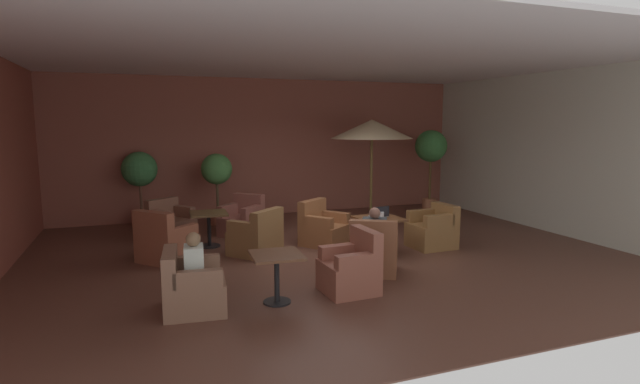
# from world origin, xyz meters

# --- Properties ---
(ground_plane) EXTENTS (10.55, 8.57, 0.02)m
(ground_plane) POSITION_xyz_m (0.00, 0.00, -0.01)
(ground_plane) COLOR brown
(wall_back_brick) EXTENTS (10.55, 0.08, 3.45)m
(wall_back_brick) POSITION_xyz_m (0.00, 4.25, 1.72)
(wall_back_brick) COLOR #975243
(wall_back_brick) RESTS_ON ground_plane
(wall_right_plain) EXTENTS (0.08, 8.57, 3.45)m
(wall_right_plain) POSITION_xyz_m (5.23, 0.00, 1.72)
(wall_right_plain) COLOR silver
(wall_right_plain) RESTS_ON ground_plane
(ceiling_slab) EXTENTS (10.55, 8.57, 0.06)m
(ceiling_slab) POSITION_xyz_m (0.00, 0.00, 3.48)
(ceiling_slab) COLOR silver
(ceiling_slab) RESTS_ON wall_back_brick
(cafe_table_front_left) EXTENTS (0.80, 0.80, 0.67)m
(cafe_table_front_left) POSITION_xyz_m (0.88, -0.25, 0.52)
(cafe_table_front_left) COLOR black
(cafe_table_front_left) RESTS_ON ground_plane
(armchair_front_left_north) EXTENTS (1.07, 1.08, 0.86)m
(armchair_front_left_north) POSITION_xyz_m (0.17, 0.71, 0.31)
(armchair_front_left_north) COLOR #935A35
(armchair_front_left_north) RESTS_ON ground_plane
(armchair_front_left_east) EXTENTS (0.98, 0.97, 0.89)m
(armchair_front_left_east) POSITION_xyz_m (0.27, -1.27, 0.33)
(armchair_front_left_east) COLOR brown
(armchair_front_left_east) RESTS_ON ground_plane
(armchair_front_left_south) EXTENTS (0.80, 0.73, 0.82)m
(armchair_front_left_south) POSITION_xyz_m (2.06, -0.21, 0.32)
(armchair_front_left_south) COLOR olive
(armchair_front_left_south) RESTS_ON ground_plane
(cafe_table_front_right) EXTENTS (0.72, 0.72, 0.67)m
(cafe_table_front_right) POSITION_xyz_m (-1.93, 1.34, 0.50)
(cafe_table_front_right) COLOR black
(cafe_table_front_right) RESTS_ON ground_plane
(armchair_front_right_north) EXTENTS (1.10, 1.11, 0.90)m
(armchair_front_right_north) POSITION_xyz_m (-2.77, 0.58, 0.32)
(armchair_front_right_north) COLOR brown
(armchair_front_right_north) RESTS_ON ground_plane
(armchair_front_right_east) EXTENTS (1.08, 1.07, 0.84)m
(armchair_front_right_east) POSITION_xyz_m (-1.20, 0.49, 0.31)
(armchair_front_right_east) COLOR brown
(armchair_front_right_east) RESTS_ON ground_plane
(armchair_front_right_south) EXTENTS (1.06, 1.06, 0.84)m
(armchair_front_right_south) POSITION_xyz_m (-1.12, 2.13, 0.31)
(armchair_front_right_south) COLOR #8E5145
(armchair_front_right_south) RESTS_ON ground_plane
(armchair_front_right_west) EXTENTS (1.02, 1.01, 0.81)m
(armchair_front_right_west) POSITION_xyz_m (-2.59, 2.24, 0.31)
(armchair_front_right_west) COLOR brown
(armchair_front_right_west) RESTS_ON ground_plane
(cafe_table_mid_center) EXTENTS (0.70, 0.70, 0.67)m
(cafe_table_mid_center) POSITION_xyz_m (-1.50, -1.98, 0.50)
(cafe_table_mid_center) COLOR black
(cafe_table_mid_center) RESTS_ON ground_plane
(armchair_mid_center_north) EXTENTS (0.83, 0.88, 0.79)m
(armchair_mid_center_north) POSITION_xyz_m (-2.59, -1.87, 0.29)
(armchair_mid_center_north) COLOR #875D47
(armchair_mid_center_north) RESTS_ON ground_plane
(armchair_mid_center_east) EXTENTS (0.74, 0.74, 0.88)m
(armchair_mid_center_east) POSITION_xyz_m (-0.42, -1.93, 0.32)
(armchair_mid_center_east) COLOR #93503F
(armchair_mid_center_east) RESTS_ON ground_plane
(patio_umbrella_tall_red) EXTENTS (1.91, 1.91, 2.43)m
(patio_umbrella_tall_red) POSITION_xyz_m (2.01, 2.35, 2.19)
(patio_umbrella_tall_red) COLOR #2D2D2D
(patio_umbrella_tall_red) RESTS_ON ground_plane
(potted_tree_left_corner) EXTENTS (0.71, 0.71, 1.66)m
(potted_tree_left_corner) POSITION_xyz_m (-1.45, 3.37, 1.17)
(potted_tree_left_corner) COLOR #AD5F45
(potted_tree_left_corner) RESTS_ON ground_plane
(potted_tree_mid_left) EXTENTS (0.79, 0.79, 1.71)m
(potted_tree_mid_left) POSITION_xyz_m (-3.12, 3.83, 1.16)
(potted_tree_mid_left) COLOR #AE5E4C
(potted_tree_mid_left) RESTS_ON ground_plane
(potted_tree_mid_right) EXTENTS (0.81, 0.81, 2.17)m
(potted_tree_mid_right) POSITION_xyz_m (3.86, 2.71, 1.62)
(potted_tree_mid_right) COLOR #A76444
(potted_tree_mid_right) RESTS_ON ground_plane
(patron_blue_shirt) EXTENTS (0.27, 0.35, 0.60)m
(patron_blue_shirt) POSITION_xyz_m (-2.55, -1.87, 0.67)
(patron_blue_shirt) COLOR silver
(patron_blue_shirt) RESTS_ON ground_plane
(patron_by_window) EXTENTS (0.45, 0.41, 0.61)m
(patron_by_window) POSITION_xyz_m (0.29, -1.24, 0.69)
(patron_by_window) COLOR #393D41
(patron_by_window) RESTS_ON ground_plane
(iced_drink_cup) EXTENTS (0.08, 0.08, 0.11)m
(iced_drink_cup) POSITION_xyz_m (0.91, -0.31, 0.72)
(iced_drink_cup) COLOR silver
(iced_drink_cup) RESTS_ON cafe_table_front_left
(open_laptop) EXTENTS (0.33, 0.25, 0.20)m
(open_laptop) POSITION_xyz_m (0.93, -0.20, 0.72)
(open_laptop) COLOR #9EA0A5
(open_laptop) RESTS_ON cafe_table_front_left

